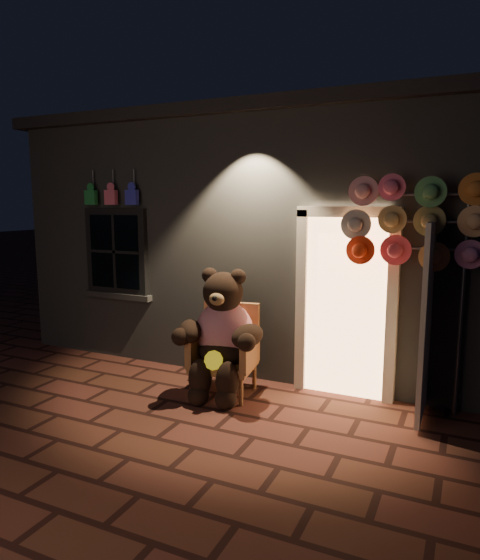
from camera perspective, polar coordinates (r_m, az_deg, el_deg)
The scene contains 5 objects.
ground at distance 5.38m, azimuth -6.94°, elevation -15.74°, with size 60.00×60.00×0.00m, color #552820.
shop_building at distance 8.55m, azimuth 7.15°, elevation 5.47°, with size 7.30×5.95×3.51m.
wicker_armchair at distance 5.94m, azimuth -1.59°, elevation -7.88°, with size 0.80×0.74×1.05m.
teddy_bear at distance 5.76m, azimuth -2.09°, elevation -6.24°, with size 1.08×0.90×1.50m.
hat_rack at distance 5.44m, azimuth 19.37°, elevation 6.02°, with size 1.50×0.22×2.52m.
Camera 1 is at (2.62, -4.14, 2.24)m, focal length 32.00 mm.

